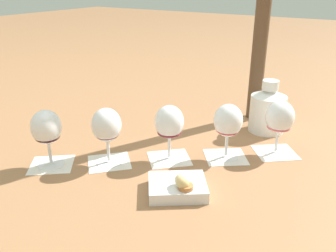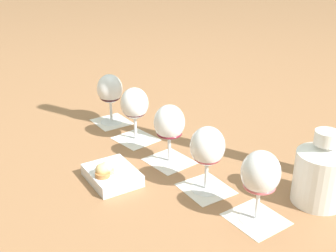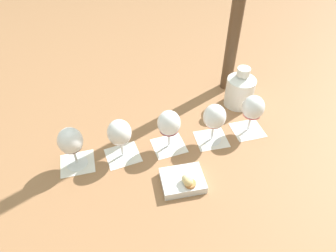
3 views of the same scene
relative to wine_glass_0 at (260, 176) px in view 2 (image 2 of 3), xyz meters
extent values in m
plane|color=#936642|center=(0.21, -0.24, -0.11)|extent=(8.00, 8.00, 0.00)
cube|color=silver|center=(0.00, 0.00, -0.11)|extent=(0.15, 0.16, 0.00)
cube|color=silver|center=(0.11, -0.11, -0.11)|extent=(0.15, 0.16, 0.00)
cube|color=silver|center=(0.20, -0.24, -0.11)|extent=(0.16, 0.16, 0.00)
cube|color=silver|center=(0.31, -0.37, -0.11)|extent=(0.16, 0.16, 0.00)
cube|color=silver|center=(0.41, -0.50, -0.11)|extent=(0.15, 0.16, 0.00)
cylinder|color=white|center=(0.00, 0.00, -0.10)|extent=(0.07, 0.07, 0.01)
cylinder|color=white|center=(0.00, 0.00, -0.07)|extent=(0.01, 0.01, 0.07)
ellipsoid|color=white|center=(0.00, 0.00, 0.01)|extent=(0.08, 0.08, 0.09)
ellipsoid|color=#D35963|center=(0.00, 0.00, -0.02)|extent=(0.07, 0.07, 0.02)
cylinder|color=white|center=(0.11, -0.11, -0.10)|extent=(0.07, 0.07, 0.01)
cylinder|color=white|center=(0.11, -0.11, -0.07)|extent=(0.01, 0.01, 0.07)
ellipsoid|color=white|center=(0.11, -0.11, 0.01)|extent=(0.08, 0.08, 0.09)
ellipsoid|color=#A6313B|center=(0.11, -0.11, -0.02)|extent=(0.07, 0.07, 0.03)
cylinder|color=white|center=(0.20, -0.24, -0.10)|extent=(0.07, 0.07, 0.01)
cylinder|color=white|center=(0.20, -0.24, -0.07)|extent=(0.01, 0.01, 0.07)
ellipsoid|color=white|center=(0.20, -0.24, 0.01)|extent=(0.08, 0.08, 0.09)
ellipsoid|color=maroon|center=(0.20, -0.24, -0.02)|extent=(0.07, 0.07, 0.02)
cylinder|color=white|center=(0.31, -0.37, -0.10)|extent=(0.07, 0.07, 0.01)
cylinder|color=white|center=(0.31, -0.37, -0.07)|extent=(0.01, 0.01, 0.07)
ellipsoid|color=white|center=(0.31, -0.37, 0.01)|extent=(0.08, 0.08, 0.09)
ellipsoid|color=#400817|center=(0.31, -0.37, -0.02)|extent=(0.07, 0.07, 0.03)
cylinder|color=white|center=(0.41, -0.50, -0.10)|extent=(0.07, 0.07, 0.01)
cylinder|color=white|center=(0.41, -0.50, -0.07)|extent=(0.01, 0.01, 0.07)
ellipsoid|color=white|center=(0.41, -0.50, 0.01)|extent=(0.08, 0.08, 0.09)
ellipsoid|color=#320F19|center=(0.41, -0.50, -0.02)|extent=(0.07, 0.07, 0.03)
cylinder|color=white|center=(-0.15, -0.08, -0.05)|extent=(0.12, 0.12, 0.12)
cone|color=white|center=(-0.15, -0.08, 0.03)|extent=(0.12, 0.12, 0.02)
cylinder|color=white|center=(-0.15, -0.08, 0.05)|extent=(0.05, 0.05, 0.03)
cube|color=silver|center=(0.34, -0.14, -0.09)|extent=(0.17, 0.17, 0.03)
sphere|color=beige|center=(0.34, -0.12, -0.06)|extent=(0.03, 0.03, 0.03)
cylinder|color=#B2703D|center=(0.35, -0.10, -0.07)|extent=(0.04, 0.04, 0.01)
cylinder|color=#DBB775|center=(0.34, -0.12, -0.07)|extent=(0.02, 0.02, 0.01)
sphere|color=#DBB775|center=(0.35, -0.11, -0.06)|extent=(0.03, 0.03, 0.03)
camera|label=1|loc=(0.96, 0.24, 0.38)|focal=38.00mm
camera|label=2|loc=(0.14, 0.75, 0.44)|focal=45.00mm
camera|label=3|loc=(0.89, 0.06, 0.70)|focal=32.00mm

